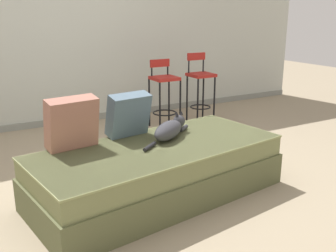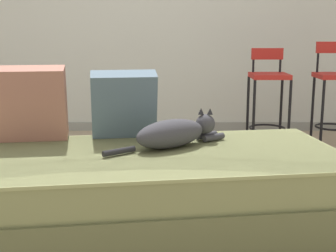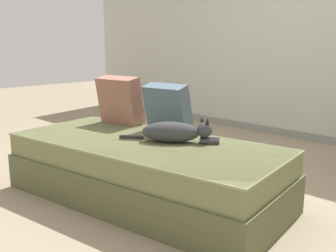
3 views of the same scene
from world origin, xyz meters
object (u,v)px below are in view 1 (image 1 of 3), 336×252
object	(u,v)px
cat	(170,129)
bar_stool_by_doorway	(200,83)
couch	(158,170)
bar_stool_near_window	(164,89)
throw_pillow_corner	(72,123)
throw_pillow_middle	(128,115)

from	to	relation	value
cat	bar_stool_by_doorway	size ratio (longest dim) A/B	0.68
couch	cat	bearing A→B (deg)	36.08
couch	bar_stool_near_window	size ratio (longest dim) A/B	2.46
throw_pillow_corner	bar_stool_by_doorway	distance (m)	2.69
couch	bar_stool_near_window	xyz separation A→B (m)	(1.03, 1.78, 0.29)
throw_pillow_corner	bar_stool_near_window	world-z (taller)	bar_stool_near_window
throw_pillow_corner	bar_stool_near_window	distance (m)	2.24
bar_stool_by_doorway	throw_pillow_middle	bearing A→B (deg)	-139.97
throw_pillow_middle	bar_stool_by_doorway	distance (m)	2.23
cat	bar_stool_near_window	size ratio (longest dim) A/B	0.72
throw_pillow_corner	bar_stool_near_window	size ratio (longest dim) A/B	0.48
throw_pillow_corner	throw_pillow_middle	bearing A→B (deg)	8.28
couch	bar_stool_by_doorway	bearing A→B (deg)	48.07
cat	bar_stool_near_window	xyz separation A→B (m)	(0.84, 1.65, -0.00)
bar_stool_near_window	throw_pillow_middle	bearing A→B (deg)	-128.36
throw_pillow_corner	throw_pillow_middle	size ratio (longest dim) A/B	1.08
cat	throw_pillow_corner	bearing A→B (deg)	170.28
throw_pillow_middle	couch	bearing A→B (deg)	-73.47
bar_stool_by_doorway	throw_pillow_corner	bearing A→B (deg)	-145.85
couch	throw_pillow_corner	size ratio (longest dim) A/B	5.16
couch	bar_stool_near_window	distance (m)	2.08
bar_stool_near_window	bar_stool_by_doorway	xyz separation A→B (m)	(0.57, 0.00, 0.02)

